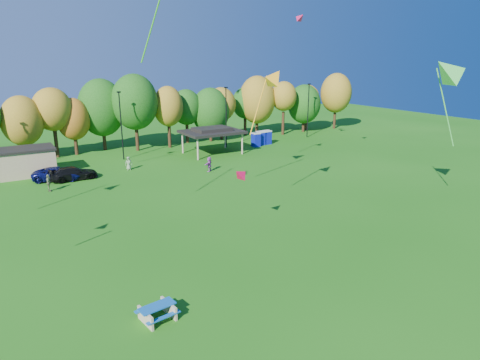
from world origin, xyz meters
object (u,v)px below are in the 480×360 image
car_d (73,173)px  car_c (58,174)px  picnic_table (157,311)px  porta_potties (261,138)px

car_d → car_c: bearing=62.2°
picnic_table → car_c: bearing=81.7°
car_c → car_d: (1.49, -0.72, 0.01)m
picnic_table → car_c: size_ratio=0.40×
porta_potties → car_c: size_ratio=0.70×
car_c → car_d: car_d is taller
picnic_table → car_c: (-0.03, 31.11, 0.26)m
porta_potties → car_d: porta_potties is taller
picnic_table → car_c: car_c is taller
porta_potties → car_d: 29.67m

